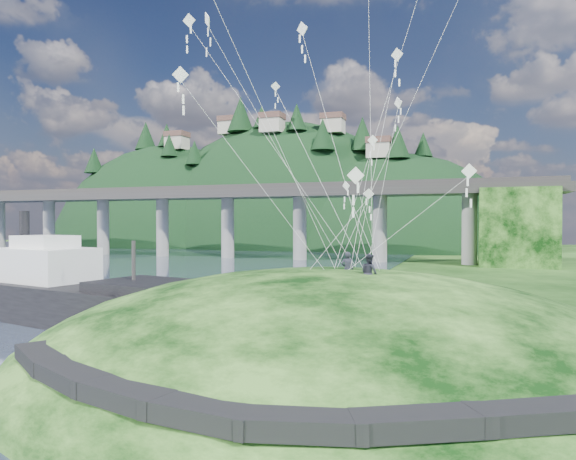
% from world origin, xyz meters
% --- Properties ---
extents(ground, '(320.00, 320.00, 0.00)m').
position_xyz_m(ground, '(0.00, 0.00, 0.00)').
color(ground, black).
rests_on(ground, ground).
extents(grass_hill, '(36.00, 32.00, 13.00)m').
position_xyz_m(grass_hill, '(8.00, 2.00, -1.50)').
color(grass_hill, black).
rests_on(grass_hill, ground).
extents(footpath, '(22.29, 5.84, 0.83)m').
position_xyz_m(footpath, '(7.46, -9.74, 2.08)').
color(footpath, black).
rests_on(footpath, ground).
extents(bridge, '(160.00, 11.00, 15.00)m').
position_xyz_m(bridge, '(-26.46, 70.07, 9.70)').
color(bridge, '#2D2B2B').
rests_on(bridge, ground).
extents(far_ridge, '(153.00, 70.00, 94.50)m').
position_xyz_m(far_ridge, '(-43.58, 122.17, -7.44)').
color(far_ridge, black).
rests_on(far_ridge, ground).
extents(work_barge, '(24.75, 10.88, 8.38)m').
position_xyz_m(work_barge, '(-13.99, 6.78, 2.10)').
color(work_barge, black).
rests_on(work_barge, ground).
extents(wooden_dock, '(13.40, 3.45, 0.95)m').
position_xyz_m(wooden_dock, '(-2.72, 7.12, 0.42)').
color(wooden_dock, '#3E2F19').
rests_on(wooden_dock, ground).
extents(kite_flyers, '(2.43, 2.32, 1.95)m').
position_xyz_m(kite_flyers, '(9.61, 1.64, 5.92)').
color(kite_flyers, '#262733').
rests_on(kite_flyers, ground).
extents(kite_swarm, '(17.52, 15.42, 18.21)m').
position_xyz_m(kite_swarm, '(7.23, 5.05, 16.87)').
color(kite_swarm, white).
rests_on(kite_swarm, ground).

